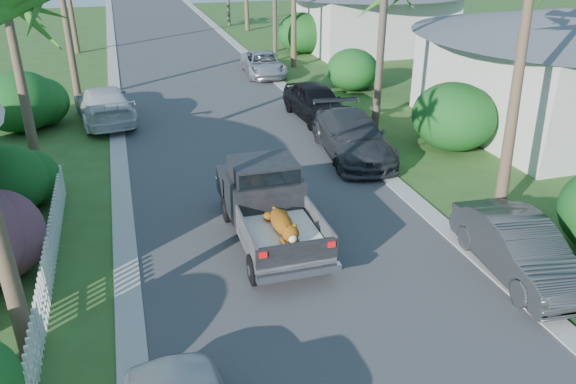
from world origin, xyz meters
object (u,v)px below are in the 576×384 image
object	(u,v)px
parked_car_rf	(316,102)
house_right_near	(557,75)
parked_car_lf	(104,105)
house_right_far	(372,17)
parked_car_rm	(352,136)
parked_car_rn	(519,249)
utility_pole_b	(383,18)
pickup_truck	(267,201)
parked_car_rd	(263,64)

from	to	relation	value
parked_car_rf	house_right_near	xyz separation A→B (m)	(8.90, -3.91, 1.45)
parked_car_lf	house_right_far	distance (m)	21.38
parked_car_rm	house_right_near	world-z (taller)	house_right_near
parked_car_rm	parked_car_rn	bearing A→B (deg)	-78.87
house_right_near	house_right_far	world-z (taller)	house_right_near
parked_car_lf	parked_car_rf	bearing A→B (deg)	158.09
parked_car_rn	parked_car_rf	size ratio (longest dim) A/B	0.94
parked_car_rm	parked_car_rf	size ratio (longest dim) A/B	1.16
parked_car_rn	utility_pole_b	world-z (taller)	utility_pole_b
pickup_truck	house_right_far	world-z (taller)	house_right_far
parked_car_rm	house_right_far	world-z (taller)	house_right_far
parked_car_rn	parked_car_rm	size ratio (longest dim) A/B	0.81
parked_car_rn	house_right_near	distance (m)	12.36
house_right_far	utility_pole_b	xyz separation A→B (m)	(-7.40, -17.00, 2.48)
parked_car_rf	parked_car_rm	bearing A→B (deg)	-95.41
parked_car_rd	parked_car_rm	bearing A→B (deg)	-86.01
parked_car_rm	parked_car_rf	xyz separation A→B (m)	(0.19, 4.59, 0.01)
parked_car_rm	parked_car_rf	world-z (taller)	parked_car_rf
parked_car_rd	house_right_far	size ratio (longest dim) A/B	0.51
parked_car_rf	house_right_far	bearing A→B (deg)	54.65
parked_car_lf	house_right_near	world-z (taller)	house_right_near
parked_car_rd	parked_car_lf	size ratio (longest dim) A/B	0.87
parked_car_rd	house_right_near	bearing A→B (deg)	-49.87
parked_car_rm	parked_car_rd	size ratio (longest dim) A/B	1.15
utility_pole_b	parked_car_rn	bearing A→B (deg)	-95.07
parked_car_rn	parked_car_rd	xyz separation A→B (m)	(-0.80, 21.48, -0.06)
pickup_truck	parked_car_rd	size ratio (longest dim) A/B	1.13
pickup_truck	house_right_far	size ratio (longest dim) A/B	0.57
pickup_truck	parked_car_rm	xyz separation A→B (m)	(4.45, 4.76, -0.25)
pickup_truck	parked_car_lf	world-z (taller)	pickup_truck
pickup_truck	utility_pole_b	distance (m)	9.59
parked_car_rn	house_right_far	size ratio (longest dim) A/B	0.47
utility_pole_b	parked_car_rd	bearing A→B (deg)	98.40
pickup_truck	house_right_near	xyz separation A→B (m)	(13.54, 5.44, 1.21)
parked_car_rm	parked_car_rd	world-z (taller)	parked_car_rm
parked_car_rd	house_right_far	world-z (taller)	house_right_far
parked_car_lf	parked_car_rd	bearing A→B (deg)	-151.63
pickup_truck	parked_car_rd	distance (m)	18.43
pickup_truck	parked_car_rf	size ratio (longest dim) A/B	1.14
utility_pole_b	pickup_truck	bearing A→B (deg)	-133.65
parked_car_lf	house_right_near	distance (m)	18.79
parked_car_rn	parked_car_rm	distance (m)	8.40
parked_car_rf	parked_car_lf	world-z (taller)	parked_car_rf
parked_car_rn	house_right_near	xyz separation A→B (m)	(8.29, 9.03, 1.53)
parked_car_rm	house_right_near	size ratio (longest dim) A/B	0.58
parked_car_rm	parked_car_lf	xyz separation A→B (m)	(-8.63, 6.78, 0.00)
parked_car_lf	pickup_truck	bearing A→B (deg)	101.95
parked_car_rd	utility_pole_b	world-z (taller)	utility_pole_b
parked_car_rn	utility_pole_b	distance (m)	10.81
house_right_near	parked_car_rn	bearing A→B (deg)	-132.54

